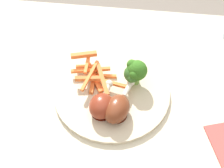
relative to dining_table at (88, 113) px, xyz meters
The scene contains 7 objects.
dining_table is the anchor object (origin of this frame).
dinner_plate 0.14m from the dining_table, behind, with size 0.29×0.29×0.01m, color beige.
broccoli_floret_front 0.20m from the dining_table, 168.49° to the right, with size 0.04×0.05×0.06m.
broccoli_floret_middle 0.22m from the dining_table, 166.55° to the right, with size 0.05×0.05×0.07m.
carrot_fries_pile 0.15m from the dining_table, 123.93° to the right, with size 0.15×0.12×0.05m.
chicken_drumstick_near 0.17m from the dining_table, 130.63° to the left, with size 0.07×0.12×0.05m.
chicken_drumstick_far 0.19m from the dining_table, 143.50° to the left, with size 0.08×0.14×0.05m.
Camera 1 is at (-0.12, 0.41, 1.33)m, focal length 45.08 mm.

